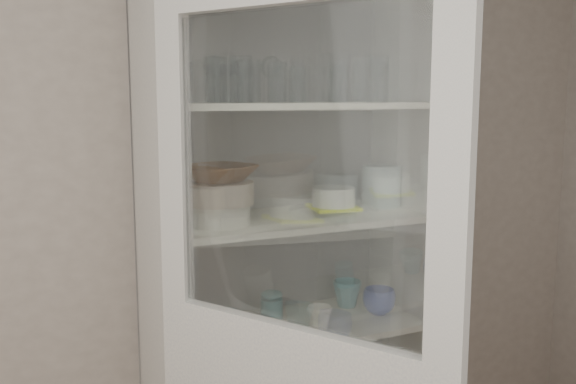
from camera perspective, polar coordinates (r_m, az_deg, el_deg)
name	(u,v)px	position (r m, az deg, el deg)	size (l,w,h in m)	color
wall_back	(214,200)	(2.41, -6.60, -0.69)	(3.60, 0.02, 2.60)	gray
pantry_cabinet	(281,298)	(2.42, -0.64, -9.38)	(1.00, 0.45, 2.10)	#B5B5B5
tumbler_0	(183,83)	(1.99, -9.36, 9.57)	(0.06, 0.06, 0.12)	silver
tumbler_1	(230,82)	(2.02, -5.20, 9.70)	(0.06, 0.06, 0.13)	silver
tumbler_2	(241,80)	(2.01, -4.21, 9.93)	(0.07, 0.07, 0.14)	silver
tumbler_3	(277,83)	(2.10, -0.94, 9.67)	(0.06, 0.06, 0.13)	silver
tumbler_4	(340,82)	(2.20, 4.61, 9.74)	(0.07, 0.07, 0.14)	silver
tumbler_5	(362,80)	(2.24, 6.62, 9.82)	(0.08, 0.08, 0.15)	silver
tumbler_6	(378,80)	(2.23, 7.96, 9.85)	(0.08, 0.08, 0.15)	silver
tumbler_7	(216,80)	(2.17, -6.41, 9.88)	(0.08, 0.08, 0.15)	silver
tumbler_8	(216,84)	(2.12, -6.39, 9.55)	(0.06, 0.06, 0.12)	silver
tumbler_9	(250,81)	(2.22, -3.36, 9.80)	(0.07, 0.07, 0.14)	silver
tumbler_10	(297,84)	(2.26, 0.84, 9.53)	(0.06, 0.06, 0.12)	silver
goblet_0	(162,75)	(2.22, -11.10, 10.15)	(0.08, 0.08, 0.18)	silver
goblet_1	(214,77)	(2.28, -6.58, 10.14)	(0.08, 0.08, 0.18)	silver
goblet_2	(271,77)	(2.33, -1.48, 10.18)	(0.08, 0.08, 0.18)	silver
goblet_3	(376,78)	(2.51, 7.85, 10.01)	(0.08, 0.08, 0.18)	silver
plate_stack_front	(219,214)	(2.14, -6.13, -1.96)	(0.21, 0.21, 0.07)	white
plate_stack_back	(175,206)	(2.22, -9.99, -1.27)	(0.20, 0.20, 0.10)	white
cream_bowl	(219,193)	(2.12, -6.16, -0.07)	(0.23, 0.23, 0.07)	beige
terracotta_bowl	(219,173)	(2.12, -6.19, 1.66)	(0.23, 0.23, 0.06)	brown
glass_platter	(333,211)	(2.32, 4.06, -1.74)	(0.33, 0.33, 0.02)	silver
yellow_trivet	(333,207)	(2.32, 4.06, -1.38)	(0.16, 0.16, 0.01)	#E8EB0E
white_ramekin	(334,197)	(2.32, 4.07, -0.41)	(0.16, 0.16, 0.07)	white
grey_bowl_stack	(381,186)	(2.49, 8.29, 0.53)	(0.15, 0.15, 0.16)	silver
mug_blue	(379,301)	(2.50, 8.11, -9.58)	(0.12, 0.12, 0.10)	navy
mug_teal	(347,294)	(2.57, 5.29, -8.99)	(0.11, 0.11, 0.10)	#197585
mug_white	(319,318)	(2.32, 2.81, -11.10)	(0.09, 0.09, 0.09)	white
teal_jar	(272,307)	(2.41, -1.45, -10.21)	(0.08, 0.08, 0.10)	#197585
measuring_cups	(209,341)	(2.19, -7.08, -13.03)	(0.10, 0.10, 0.04)	#B5B5B5
white_canister	(176,319)	(2.26, -9.97, -11.05)	(0.12, 0.12, 0.14)	white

